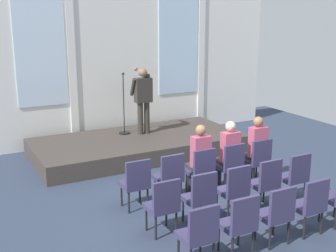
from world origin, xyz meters
The scene contains 22 objects.
ground_plane centered at (0.00, 0.00, 0.00)m, with size 13.02×13.02×0.00m, color #2D384C.
rear_partition centered at (0.02, 5.00, 2.01)m, with size 9.60×0.14×3.96m.
stage_platform centered at (0.00, 3.52, 0.20)m, with size 5.06×2.38×0.41m, color #3F3833.
speaker centered at (0.28, 3.78, 1.37)m, with size 0.52×0.69×1.66m.
mic_stand centered at (-0.16, 3.99, 0.75)m, with size 0.28×0.28×1.55m.
chair_r0_c0 centered at (-1.35, 0.57, 0.53)m, with size 0.46×0.44×0.94m.
chair_r0_c1 centered at (-0.68, 0.57, 0.53)m, with size 0.46×0.44×0.94m.
chair_r0_c2 centered at (0.00, 0.57, 0.53)m, with size 0.46×0.44×0.94m.
audience_r0_c2 centered at (0.00, 0.64, 0.76)m, with size 0.36×0.39×1.38m.
chair_r0_c3 centered at (0.68, 0.57, 0.53)m, with size 0.46×0.44×0.94m.
audience_r0_c3 centered at (0.68, 0.64, 0.76)m, with size 0.36×0.39×1.37m.
chair_r0_c4 centered at (1.35, 0.57, 0.53)m, with size 0.46×0.44×0.94m.
audience_r0_c4 centered at (1.35, 0.64, 0.77)m, with size 0.36×0.39×1.39m.
chair_r1_c0 centered at (-1.35, -0.49, 0.53)m, with size 0.46×0.44×0.94m.
chair_r1_c1 centered at (-0.68, -0.49, 0.53)m, with size 0.46×0.44×0.94m.
chair_r1_c2 centered at (0.00, -0.49, 0.53)m, with size 0.46×0.44×0.94m.
chair_r1_c3 centered at (0.68, -0.49, 0.53)m, with size 0.46×0.44×0.94m.
chair_r1_c4 centered at (1.35, -0.49, 0.53)m, with size 0.46×0.44×0.94m.
chair_r2_c0 centered at (-1.35, -1.55, 0.53)m, with size 0.46×0.44×0.94m.
chair_r2_c1 centered at (-0.68, -1.55, 0.53)m, with size 0.46×0.44×0.94m.
chair_r2_c2 centered at (0.00, -1.55, 0.53)m, with size 0.46×0.44×0.94m.
chair_r2_c3 centered at (0.68, -1.55, 0.53)m, with size 0.46×0.44×0.94m.
Camera 1 is at (-4.27, -6.19, 3.43)m, focal length 47.73 mm.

